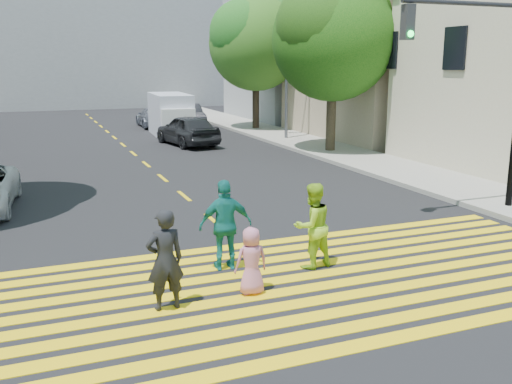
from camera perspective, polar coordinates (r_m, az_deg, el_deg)
ground at (r=9.65m, az=6.73°, el=-11.87°), size 120.00×120.00×0.00m
sidewalk_right at (r=26.31m, az=7.60°, el=4.11°), size 3.00×60.00×0.15m
crosswalk at (r=10.69m, az=3.46°, el=-9.24°), size 13.40×5.30×0.01m
lane_line at (r=30.74m, az=-13.59°, el=4.99°), size 0.12×34.40×0.01m
building_right_tan at (r=32.91m, az=14.59°, el=14.16°), size 10.00×10.00×10.00m
building_right_grey at (r=42.32m, az=5.56°, el=14.12°), size 10.00×10.00×10.00m
backdrop_block at (r=55.87m, az=-17.86°, el=14.29°), size 30.00×8.00×12.00m
tree_right_near at (r=25.85m, az=7.83°, el=15.56°), size 6.63×6.46×7.82m
tree_right_far at (r=34.56m, az=0.06°, el=15.10°), size 6.52×6.26×7.97m
pedestrian_man at (r=9.51m, az=-9.09°, el=-6.73°), size 0.66×0.46×1.72m
pedestrian_woman at (r=11.36m, az=5.64°, el=-3.37°), size 0.93×0.78×1.72m
pedestrian_child at (r=10.09m, az=-0.47°, el=-6.90°), size 0.60×0.39×1.22m
pedestrian_extra at (r=11.22m, az=-3.06°, el=-3.31°), size 1.09×0.52×1.81m
dark_car_near at (r=28.50m, az=-6.88°, el=6.19°), size 2.54×4.71×1.52m
silver_car at (r=36.92m, az=-10.23°, el=7.37°), size 1.85×4.34×1.25m
dark_car_parked at (r=36.68m, az=-6.79°, el=7.60°), size 1.81×4.47×1.44m
white_van at (r=32.24m, az=-8.48°, el=7.51°), size 2.12×5.00×2.31m
traffic_signal at (r=16.09m, az=22.34°, el=11.00°), size 3.96×0.34×5.81m
street_lamp at (r=29.81m, az=2.78°, el=14.77°), size 1.96×0.68×8.76m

